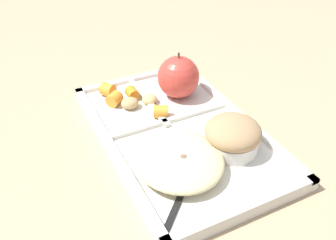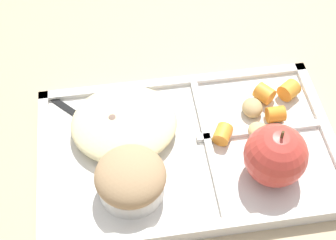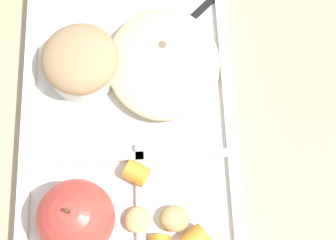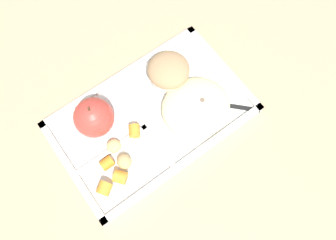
{
  "view_description": "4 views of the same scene",
  "coord_description": "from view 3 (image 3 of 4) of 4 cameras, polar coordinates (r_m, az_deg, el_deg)",
  "views": [
    {
      "loc": [
        0.42,
        -0.23,
        0.38
      ],
      "look_at": [
        0.04,
        -0.04,
        0.08
      ],
      "focal_mm": 39.52,
      "sensor_mm": 36.0,
      "label": 1
    },
    {
      "loc": [
        0.08,
        0.35,
        0.55
      ],
      "look_at": [
        0.03,
        -0.0,
        0.08
      ],
      "focal_mm": 52.35,
      "sensor_mm": 36.0,
      "label": 2
    },
    {
      "loc": [
        -0.17,
        -0.04,
        0.55
      ],
      "look_at": [
        -0.0,
        -0.04,
        0.07
      ],
      "focal_mm": 54.6,
      "sensor_mm": 36.0,
      "label": 3
    },
    {
      "loc": [
        -0.11,
        -0.2,
        0.64
      ],
      "look_at": [
        0.01,
        -0.04,
        0.06
      ],
      "focal_mm": 35.5,
      "sensor_mm": 36.0,
      "label": 4
    }
  ],
  "objects": [
    {
      "name": "ground",
      "position": [
        0.58,
        -4.22,
        -2.08
      ],
      "size": [
        6.0,
        6.0,
        0.0
      ],
      "primitive_type": "plane",
      "color": "tan"
    },
    {
      "name": "lunch_tray",
      "position": [
        0.57,
        -4.27,
        -1.91
      ],
      "size": [
        0.39,
        0.24,
        0.02
      ],
      "color": "silver",
      "rests_on": "ground"
    },
    {
      "name": "green_apple",
      "position": [
        0.51,
        -10.24,
        -10.74
      ],
      "size": [
        0.08,
        0.08,
        0.09
      ],
      "color": "#C63D33",
      "rests_on": "lunch_tray"
    },
    {
      "name": "bran_muffin",
      "position": [
        0.58,
        -9.7,
        6.45
      ],
      "size": [
        0.09,
        0.09,
        0.05
      ],
      "color": "silver",
      "rests_on": "lunch_tray"
    },
    {
      "name": "carrot_slice_center",
      "position": [
        0.54,
        -3.5,
        -5.93
      ],
      "size": [
        0.03,
        0.03,
        0.02
      ],
      "primitive_type": "cylinder",
      "rotation": [
        0.0,
        1.57,
        4.19
      ],
      "color": "orange",
      "rests_on": "lunch_tray"
    },
    {
      "name": "carrot_slice_small",
      "position": [
        0.53,
        3.14,
        -13.2
      ],
      "size": [
        0.03,
        0.03,
        0.02
      ],
      "primitive_type": "cylinder",
      "rotation": [
        0.0,
        1.57,
        5.37
      ],
      "color": "orange",
      "rests_on": "lunch_tray"
    },
    {
      "name": "potato_chunk_corner",
      "position": [
        0.53,
        0.73,
        -10.95
      ],
      "size": [
        0.03,
        0.04,
        0.02
      ],
      "primitive_type": "ellipsoid",
      "rotation": [
        0.0,
        0.0,
        2.99
      ],
      "color": "tan",
      "rests_on": "lunch_tray"
    },
    {
      "name": "potato_chunk_golden",
      "position": [
        0.54,
        -3.38,
        -11.04
      ],
      "size": [
        0.04,
        0.04,
        0.02
      ],
      "primitive_type": "ellipsoid",
      "rotation": [
        0.0,
        0.0,
        2.04
      ],
      "color": "tan",
      "rests_on": "lunch_tray"
    },
    {
      "name": "egg_noodle_pile",
      "position": [
        0.58,
        -0.53,
        6.43
      ],
      "size": [
        0.14,
        0.13,
        0.03
      ],
      "primitive_type": "ellipsoid",
      "color": "beige",
      "rests_on": "lunch_tray"
    },
    {
      "name": "meatball_back",
      "position": [
        0.58,
        -1.47,
        6.71
      ],
      "size": [
        0.03,
        0.03,
        0.03
      ],
      "primitive_type": "sphere",
      "color": "#755B4C",
      "rests_on": "lunch_tray"
    },
    {
      "name": "meatball_side",
      "position": [
        0.58,
        1.35,
        6.29
      ],
      "size": [
        0.03,
        0.03,
        0.03
      ],
      "primitive_type": "sphere",
      "color": "brown",
      "rests_on": "lunch_tray"
    },
    {
      "name": "meatball_front",
      "position": [
        0.59,
        -0.63,
        7.65
      ],
      "size": [
        0.03,
        0.03,
        0.03
      ],
      "primitive_type": "sphere",
      "color": "#755B4C",
      "rests_on": "lunch_tray"
    },
    {
      "name": "meatball_center",
      "position": [
        0.59,
        0.04,
        7.34
      ],
      "size": [
        0.03,
        0.03,
        0.03
      ],
      "primitive_type": "sphere",
      "color": "#755B4C",
      "rests_on": "lunch_tray"
    },
    {
      "name": "plastic_fork",
      "position": [
        0.62,
        1.16,
        9.88
      ],
      "size": [
        0.11,
        0.11,
        0.0
      ],
      "color": "black",
      "rests_on": "lunch_tray"
    }
  ]
}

